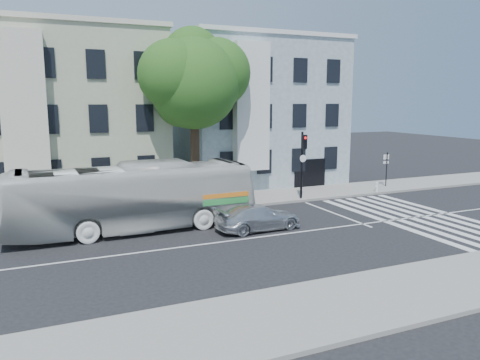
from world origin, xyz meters
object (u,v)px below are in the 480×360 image
bus (133,197)px  sedan (258,217)px  fire_hydrant (377,187)px  traffic_signal (303,157)px

bus → sedan: (5.80, -2.37, -1.06)m
bus → fire_hydrant: (17.53, 2.73, -1.21)m
traffic_signal → sedan: bearing=-140.9°
traffic_signal → fire_hydrant: 6.53m
sedan → traffic_signal: bearing=-50.5°
bus → traffic_signal: traffic_signal is taller
sedan → traffic_signal: size_ratio=0.99×
traffic_signal → fire_hydrant: (6.07, -0.07, -2.41)m
traffic_signal → fire_hydrant: bearing=-3.9°
bus → traffic_signal: 11.86m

